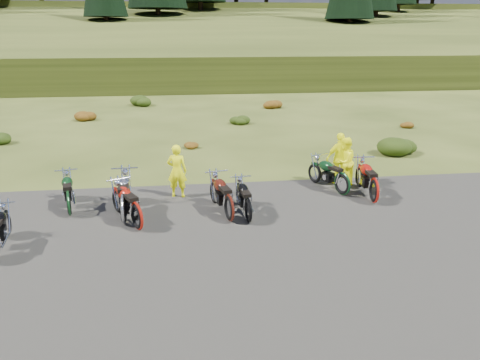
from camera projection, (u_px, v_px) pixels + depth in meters
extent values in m
plane|color=#313D14|center=(215.00, 233.00, 12.05)|extent=(300.00, 300.00, 0.00)
cube|color=black|center=(223.00, 270.00, 10.16)|extent=(20.00, 12.00, 0.04)
cube|color=#2E3812|center=(180.00, 52.00, 115.92)|extent=(300.00, 90.00, 9.17)
cylinder|color=black|center=(42.00, 0.00, 71.70)|extent=(0.70, 0.70, 2.20)
cylinder|color=black|center=(107.00, 25.00, 56.41)|extent=(0.70, 0.70, 2.20)
cylinder|color=black|center=(158.00, 16.00, 62.46)|extent=(0.70, 0.70, 2.20)
cylinder|color=black|center=(201.00, 8.00, 68.51)|extent=(0.70, 0.70, 2.20)
cylinder|color=black|center=(236.00, 2.00, 74.56)|extent=(0.70, 0.70, 2.20)
cylinder|color=black|center=(348.00, 26.00, 59.26)|extent=(0.70, 0.70, 2.20)
cylinder|color=black|center=(375.00, 18.00, 65.31)|extent=(0.70, 0.70, 2.20)
cylinder|color=black|center=(398.00, 11.00, 71.36)|extent=(0.70, 0.70, 2.20)
cylinder|color=black|center=(416.00, 5.00, 77.41)|extent=(0.70, 0.70, 2.20)
cylinder|color=black|center=(433.00, 0.00, 83.46)|extent=(0.70, 0.70, 2.20)
ellipsoid|color=#6D2E0D|center=(84.00, 114.00, 26.84)|extent=(1.30, 1.30, 0.77)
ellipsoid|color=black|center=(142.00, 99.00, 32.18)|extent=(1.56, 1.56, 0.92)
ellipsoid|color=#6D2E0D|center=(189.00, 143.00, 20.62)|extent=(0.77, 0.77, 0.45)
ellipsoid|color=black|center=(239.00, 119.00, 25.96)|extent=(1.03, 1.03, 0.61)
ellipsoid|color=#6D2E0D|center=(272.00, 102.00, 31.30)|extent=(1.30, 1.30, 0.77)
ellipsoid|color=black|center=(398.00, 143.00, 19.65)|extent=(1.56, 1.56, 0.92)
ellipsoid|color=#6D2E0D|center=(405.00, 123.00, 25.09)|extent=(0.77, 0.77, 0.45)
imported|color=#FDFF0D|center=(177.00, 172.00, 14.36)|extent=(0.67, 0.51, 1.66)
imported|color=#FDFF0D|center=(344.00, 163.00, 15.38)|extent=(1.01, 1.00, 1.64)
imported|color=#FDFF0D|center=(340.00, 159.00, 15.66)|extent=(1.07, 0.59, 1.73)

